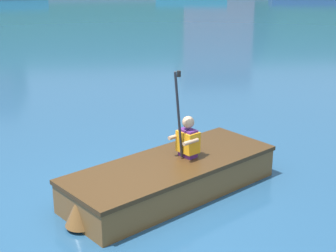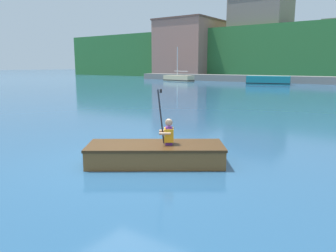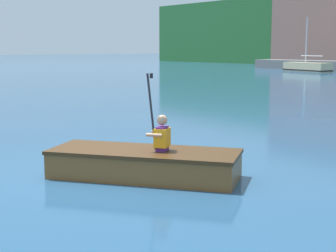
% 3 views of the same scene
% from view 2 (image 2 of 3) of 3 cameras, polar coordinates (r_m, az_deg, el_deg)
% --- Properties ---
extents(ground_plane, '(300.00, 300.00, 0.00)m').
position_cam_2_polar(ground_plane, '(7.65, -7.97, -6.67)').
color(ground_plane, navy).
extents(waterfront_warehouse_left, '(10.41, 10.96, 10.73)m').
position_cam_2_polar(waterfront_warehouse_left, '(64.76, 3.74, 13.27)').
color(waterfront_warehouse_left, '#9E6B5B').
rests_on(waterfront_warehouse_left, ground).
extents(waterfront_office_block_center, '(9.39, 9.45, 14.14)m').
position_cam_2_polar(waterfront_office_block_center, '(62.86, 15.75, 14.56)').
color(waterfront_office_block_center, '#75665B').
rests_on(waterfront_office_block_center, ground).
extents(moored_boat_dock_west_inner, '(5.19, 2.74, 1.00)m').
position_cam_2_polar(moored_boat_dock_west_inner, '(40.59, 17.05, 7.56)').
color(moored_boat_dock_west_inner, '#197A84').
rests_on(moored_boat_dock_west_inner, ground).
extents(moored_boat_dock_center_near, '(5.01, 2.34, 4.84)m').
position_cam_2_polar(moored_boat_dock_center_near, '(47.81, 1.83, 8.30)').
color(moored_boat_dock_center_near, '#CCB789').
rests_on(moored_boat_dock_center_near, ground).
extents(rowboat_foreground, '(3.20, 2.74, 0.47)m').
position_cam_2_polar(rowboat_foreground, '(7.57, -2.55, -4.70)').
color(rowboat_foreground, brown).
rests_on(rowboat_foreground, ground).
extents(person_paddler, '(0.45, 0.45, 1.26)m').
position_cam_2_polar(person_paddler, '(7.45, 0.06, -1.17)').
color(person_paddler, '#592672').
rests_on(person_paddler, rowboat_foreground).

